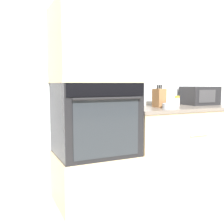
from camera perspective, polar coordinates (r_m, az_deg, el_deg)
ground_plane at (r=2.72m, az=7.00°, el=-19.39°), size 12.00×12.00×0.00m
wall_back at (r=3.01m, az=0.97°, el=7.63°), size 8.00×0.05×2.50m
oven_cabinet_base at (r=2.72m, az=-3.63°, el=-13.91°), size 0.78×0.60×0.48m
wall_oven at (r=2.57m, az=-3.69°, el=-1.48°), size 0.76×0.64×0.70m
oven_cabinet_upper at (r=2.58m, az=-3.83°, el=14.26°), size 0.78×0.60×0.71m
counter_unit at (r=3.17m, az=14.47°, el=-7.06°), size 1.33×0.63×0.92m
microwave at (r=3.43m, az=18.55°, el=3.40°), size 0.41×0.30×0.22m
knife_block at (r=2.94m, az=10.22°, el=3.05°), size 0.10×0.14×0.25m
bowl at (r=2.79m, az=12.46°, el=1.28°), size 0.16×0.16×0.06m
condiment_jar_near at (r=3.18m, az=9.49°, el=2.06°), size 0.05×0.05×0.07m
condiment_jar_mid at (r=3.12m, az=9.50°, el=2.17°), size 0.04×0.04×0.09m
condiment_jar_far at (r=2.98m, az=4.22°, el=2.16°), size 0.06×0.06×0.10m
condiment_jar_back at (r=3.18m, az=14.00°, el=2.37°), size 0.06×0.06×0.12m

